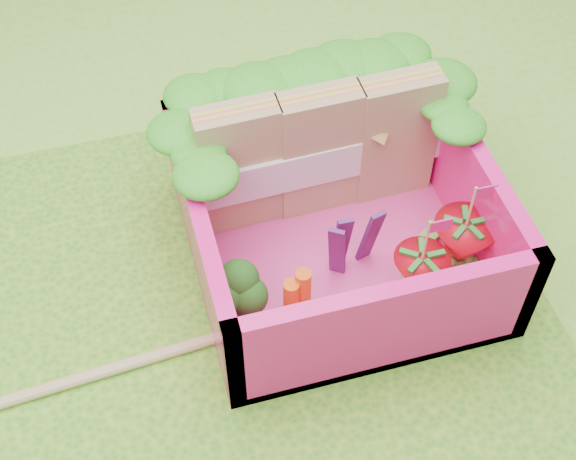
{
  "coord_description": "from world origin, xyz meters",
  "views": [
    {
      "loc": [
        -0.37,
        -1.93,
        3.0
      ],
      "look_at": [
        0.23,
        0.23,
        0.28
      ],
      "focal_mm": 50.0,
      "sensor_mm": 36.0,
      "label": 1
    }
  ],
  "objects_px": {
    "sandwich_stack": "(319,152)",
    "broccoli": "(248,295)",
    "strawberry_right": "(461,244)",
    "chopsticks": "(8,401)",
    "strawberry_left": "(419,275)",
    "bento_box": "(338,216)"
  },
  "relations": [
    {
      "from": "broccoli",
      "to": "strawberry_right",
      "type": "distance_m",
      "value": 0.98
    },
    {
      "from": "sandwich_stack",
      "to": "chopsticks",
      "type": "height_order",
      "value": "sandwich_stack"
    },
    {
      "from": "strawberry_left",
      "to": "chopsticks",
      "type": "distance_m",
      "value": 1.79
    },
    {
      "from": "broccoli",
      "to": "strawberry_left",
      "type": "distance_m",
      "value": 0.75
    },
    {
      "from": "broccoli",
      "to": "strawberry_right",
      "type": "height_order",
      "value": "strawberry_right"
    },
    {
      "from": "sandwich_stack",
      "to": "strawberry_left",
      "type": "distance_m",
      "value": 0.72
    },
    {
      "from": "broccoli",
      "to": "chopsticks",
      "type": "distance_m",
      "value": 1.06
    },
    {
      "from": "strawberry_right",
      "to": "chopsticks",
      "type": "distance_m",
      "value": 2.03
    },
    {
      "from": "bento_box",
      "to": "chopsticks",
      "type": "relative_size",
      "value": 0.61
    },
    {
      "from": "bento_box",
      "to": "broccoli",
      "type": "height_order",
      "value": "bento_box"
    },
    {
      "from": "sandwich_stack",
      "to": "strawberry_left",
      "type": "bearing_deg",
      "value": -68.0
    },
    {
      "from": "bento_box",
      "to": "chopsticks",
      "type": "bearing_deg",
      "value": -165.93
    },
    {
      "from": "bento_box",
      "to": "broccoli",
      "type": "xyz_separation_m",
      "value": [
        -0.48,
        -0.28,
        -0.04
      ]
    },
    {
      "from": "sandwich_stack",
      "to": "broccoli",
      "type": "distance_m",
      "value": 0.78
    },
    {
      "from": "strawberry_left",
      "to": "strawberry_right",
      "type": "relative_size",
      "value": 0.94
    },
    {
      "from": "broccoli",
      "to": "strawberry_right",
      "type": "relative_size",
      "value": 0.63
    },
    {
      "from": "strawberry_left",
      "to": "strawberry_right",
      "type": "bearing_deg",
      "value": 22.07
    },
    {
      "from": "bento_box",
      "to": "chopsticks",
      "type": "xyz_separation_m",
      "value": [
        -1.52,
        -0.38,
        -0.25
      ]
    },
    {
      "from": "sandwich_stack",
      "to": "broccoli",
      "type": "bearing_deg",
      "value": -129.51
    },
    {
      "from": "broccoli",
      "to": "strawberry_left",
      "type": "height_order",
      "value": "strawberry_left"
    },
    {
      "from": "strawberry_right",
      "to": "broccoli",
      "type": "bearing_deg",
      "value": -177.67
    },
    {
      "from": "bento_box",
      "to": "chopsticks",
      "type": "distance_m",
      "value": 1.58
    }
  ]
}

